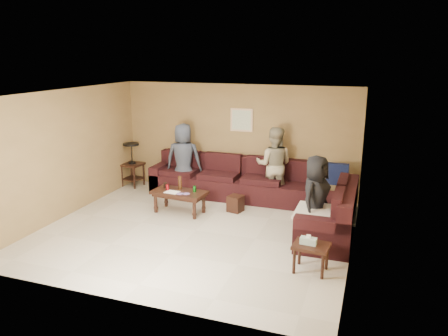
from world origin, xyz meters
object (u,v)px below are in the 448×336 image
end_table_left (132,164)px  person_right (315,198)px  person_middle (274,165)px  coffee_table (179,194)px  sectional_sofa (260,194)px  person_left (184,159)px  side_table_right (311,248)px  waste_bin (235,204)px

end_table_left → person_right: person_right is taller
person_middle → coffee_table: bearing=33.5°
end_table_left → person_right: size_ratio=0.71×
sectional_sofa → person_middle: (0.15, 0.56, 0.50)m
sectional_sofa → person_left: person_left is taller
person_left → coffee_table: bearing=96.2°
person_middle → person_left: bearing=-0.8°
coffee_table → side_table_right: 3.32m
sectional_sofa → side_table_right: size_ratio=8.05×
side_table_right → waste_bin: bearing=131.6°
sectional_sofa → waste_bin: bearing=-143.9°
person_left → waste_bin: bearing=140.4°
side_table_right → sectional_sofa: bearing=120.4°
side_table_right → end_table_left: bearing=148.3°
waste_bin → person_middle: bearing=56.2°
end_table_left → side_table_right: 5.59m
end_table_left → person_left: (1.44, -0.15, 0.27)m
coffee_table → person_left: bearing=109.9°
waste_bin → side_table_right: bearing=-48.4°
person_middle → end_table_left: bearing=-5.1°
person_left → person_middle: (2.07, 0.16, 0.00)m
sectional_sofa → person_middle: bearing=74.9°
waste_bin → person_left: (-1.48, 0.72, 0.66)m
person_right → side_table_right: bearing=-156.7°
coffee_table → end_table_left: size_ratio=1.07×
coffee_table → person_right: size_ratio=0.76×
coffee_table → waste_bin: (1.06, 0.44, -0.22)m
waste_bin → person_right: person_right is taller
person_middle → sectional_sofa: bearing=69.8°
coffee_table → person_middle: person_middle is taller
end_table_left → waste_bin: (2.92, -0.87, -0.39)m
coffee_table → person_right: 2.83m
person_left → side_table_right: bearing=126.3°
person_left → person_middle: 2.07m
coffee_table → waste_bin: 1.17m
person_right → sectional_sofa: bearing=65.1°
end_table_left → side_table_right: end_table_left is taller
sectional_sofa → person_left: bearing=168.2°
person_right → coffee_table: bearing=99.1°
sectional_sofa → end_table_left: (-3.36, 0.55, 0.23)m
waste_bin → person_right: 2.01m
sectional_sofa → side_table_right: bearing=-59.6°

